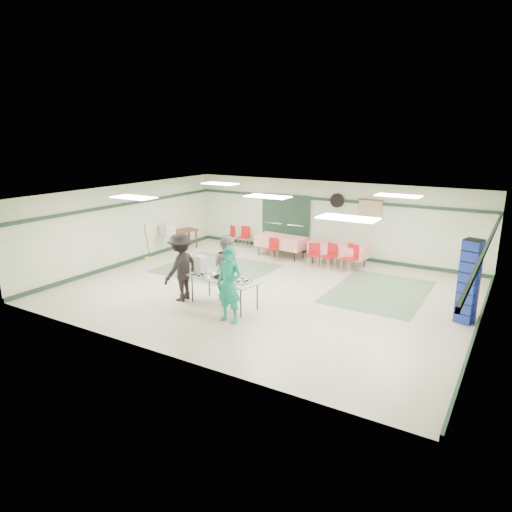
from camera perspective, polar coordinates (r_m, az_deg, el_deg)
The scene contains 42 objects.
floor at distance 13.10m, azimuth 1.40°, elevation -4.25°, with size 11.00×11.00×0.00m, color beige.
ceiling at distance 12.47m, azimuth 1.48°, elevation 7.53°, with size 11.00×11.00×0.00m, color silver.
wall_back at distance 16.70m, azimuth 9.12°, elevation 4.59°, with size 11.00×11.00×0.00m, color silver.
wall_front at distance 9.23m, azimuth -12.53°, elevation -4.18°, with size 11.00×11.00×0.00m, color silver.
wall_left at distance 16.10m, azimuth -15.88°, elevation 3.81°, with size 9.00×9.00×0.00m, color silver.
wall_right at distance 11.18m, azimuth 26.77°, elevation -2.09°, with size 9.00×9.00×0.00m, color silver.
trim_back at distance 16.56m, azimuth 9.18°, elevation 6.95°, with size 11.00×0.06×0.10m, color #1D3525.
baseboard_back at distance 16.95m, azimuth 8.90°, elevation 0.28°, with size 11.00×0.06×0.12m, color #1D3525.
trim_left at distance 15.96m, azimuth -15.99°, elevation 6.26°, with size 9.00×0.06×0.10m, color #1D3525.
baseboard_left at distance 16.36m, azimuth -15.49°, elevation -0.63°, with size 9.00×0.06×0.12m, color #1D3525.
trim_right at distance 11.02m, azimuth 27.04°, elevation 1.42°, with size 9.00×0.06×0.10m, color #1D3525.
baseboard_right at distance 11.60m, azimuth 25.87°, elevation -8.17°, with size 9.00×0.06×0.12m, color #1D3525.
green_patch_a at distance 15.20m, azimuth -4.94°, elevation -1.55°, with size 3.50×3.00×0.01m, color #5B7B5A.
green_patch_b at distance 13.41m, azimuth 15.13°, elevation -4.32°, with size 2.50×3.50×0.01m, color #5B7B5A.
double_door_left at distance 17.62m, azimuth 2.35°, elevation 4.32°, with size 0.90×0.06×2.10m, color gray.
double_door_right at distance 17.20m, azimuth 5.13°, elevation 4.00°, with size 0.90×0.06×2.10m, color gray.
door_frame at distance 17.39m, azimuth 3.68°, elevation 4.16°, with size 2.00×0.03×2.15m, color #1D3525.
wall_fan at distance 16.43m, azimuth 10.11°, elevation 6.85°, with size 0.50×0.50×0.10m, color black.
scroll_banner at distance 16.07m, azimuth 14.09°, elevation 5.73°, with size 0.80×0.02×0.60m, color tan.
serving_table at distance 11.73m, azimuth -4.06°, elevation -2.93°, with size 2.05×1.05×0.76m.
sheet_tray_right at distance 11.42m, azimuth -2.01°, elevation -3.12°, with size 0.57×0.43×0.02m, color silver.
sheet_tray_mid at distance 11.87m, azimuth -4.51°, elevation -2.44°, with size 0.58×0.44×0.02m, color silver.
sheet_tray_left at distance 11.90m, azimuth -6.63°, elevation -2.46°, with size 0.55×0.42×0.02m, color silver.
baking_pan at distance 11.62m, azimuth -3.89°, elevation -2.69°, with size 0.47×0.29×0.08m, color black.
foam_box_stack at distance 12.10m, azimuth -6.96°, elevation -1.07°, with size 0.26×0.24×0.47m, color white.
volunteer_teal at distance 10.70m, azimuth -3.37°, elevation -3.62°, with size 0.67×0.44×1.82m, color #15917E.
volunteer_grey at distance 12.28m, azimuth -3.71°, elevation -1.36°, with size 0.85×0.66×1.74m, color gray.
volunteer_dark at distance 12.24m, azimuth -9.35°, elevation -1.36°, with size 1.18×0.68×1.83m, color black.
dining_table_a at distance 15.62m, azimuth 10.29°, elevation 0.87°, with size 2.01×1.03×0.77m.
dining_table_b at distance 16.49m, azimuth 3.15°, elevation 1.85°, with size 1.91×0.98×0.77m.
chair_a at distance 15.13m, azimuth 9.26°, elevation 0.30°, with size 0.52×0.52×0.86m.
chair_b at distance 15.36m, azimuth 7.22°, elevation 0.43°, with size 0.46×0.46×0.79m.
chair_c at distance 14.89m, azimuth 11.80°, elevation 0.09°, with size 0.54×0.54×0.92m.
chair_d at distance 16.04m, azimuth 2.06°, elevation 1.19°, with size 0.40×0.40×0.80m.
chair_loose_a at distance 17.82m, azimuth -1.42°, elevation 2.68°, with size 0.42×0.42×0.84m.
chair_loose_b at distance 17.92m, azimuth -3.17°, elevation 2.76°, with size 0.54×0.54×0.85m.
crate_stack_blue_a at distance 11.70m, azimuth 25.05°, elevation -2.92°, with size 0.39×0.39×2.02m, color navy.
crate_stack_red at distance 11.94m, azimuth 24.98°, elevation -4.15°, with size 0.43×0.43×1.39m, color maroon.
crate_stack_blue_b at distance 11.90m, azimuth 25.04°, elevation -3.60°, with size 0.42×0.42×1.63m, color navy.
printer_table at distance 17.84m, azimuth -8.92°, elevation 2.95°, with size 0.80×1.03×0.74m.
office_printer at distance 17.07m, azimuth -11.02°, elevation 3.28°, with size 0.46×0.40×0.37m, color #B8B8B3.
broom at distance 16.47m, azimuth -13.48°, elevation 1.84°, with size 0.03×0.03×1.32m, color brown.
Camera 1 is at (6.09, -10.76, 4.34)m, focal length 32.00 mm.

